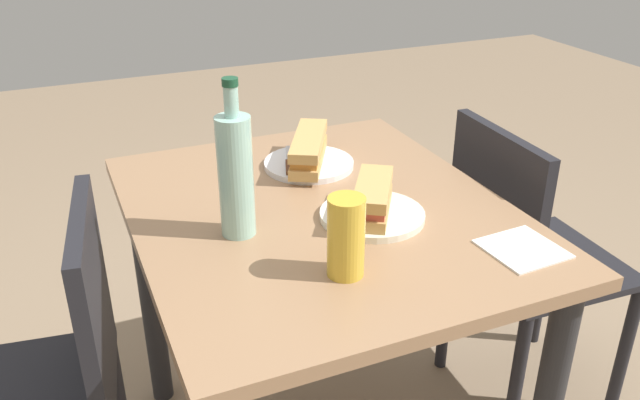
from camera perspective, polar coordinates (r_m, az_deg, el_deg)
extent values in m
cube|color=#997251|center=(1.46, 0.00, -1.23)|extent=(0.95, 0.80, 0.03)
cylinder|color=#262628|center=(2.10, 4.07, -3.95)|extent=(0.06, 0.06, 0.73)
cylinder|color=#262628|center=(1.93, -14.42, -7.86)|extent=(0.06, 0.06, 0.73)
cube|color=black|center=(1.39, -18.89, -8.58)|extent=(0.38, 0.08, 0.40)
cube|color=black|center=(1.95, 18.58, -5.12)|extent=(0.42, 0.42, 0.02)
cube|color=black|center=(1.75, 14.80, -0.51)|extent=(0.38, 0.05, 0.40)
cylinder|color=black|center=(2.08, 24.69, -11.81)|extent=(0.04, 0.04, 0.44)
cylinder|color=black|center=(2.29, 18.58, -6.96)|extent=(0.04, 0.04, 0.44)
cylinder|color=black|center=(1.88, 16.52, -14.92)|extent=(0.04, 0.04, 0.44)
cylinder|color=black|center=(2.10, 10.76, -9.14)|extent=(0.04, 0.04, 0.44)
cylinder|color=silver|center=(1.41, 4.51, -1.30)|extent=(0.22, 0.22, 0.01)
cube|color=tan|center=(1.41, 4.54, -0.58)|extent=(0.20, 0.16, 0.02)
cube|color=#B74C3D|center=(1.40, 4.57, 0.21)|extent=(0.18, 0.15, 0.02)
cube|color=tan|center=(1.39, 4.60, 1.01)|extent=(0.20, 0.16, 0.02)
cube|color=silver|center=(1.45, 2.44, -0.08)|extent=(0.10, 0.05, 0.00)
cube|color=#59331E|center=(1.37, 2.54, -1.68)|extent=(0.08, 0.04, 0.01)
cylinder|color=white|center=(1.66, -0.97, 3.12)|extent=(0.22, 0.22, 0.01)
cube|color=tan|center=(1.65, -0.97, 3.76)|extent=(0.25, 0.18, 0.02)
cube|color=#CC8438|center=(1.64, -0.98, 4.45)|extent=(0.23, 0.17, 0.02)
cube|color=tan|center=(1.64, -0.98, 5.15)|extent=(0.25, 0.18, 0.02)
cube|color=silver|center=(1.70, -2.73, 4.01)|extent=(0.10, 0.04, 0.00)
cube|color=#59331E|center=(1.62, -2.66, 2.87)|extent=(0.08, 0.04, 0.01)
cylinder|color=#99C6B7|center=(1.31, -7.26, 1.95)|extent=(0.07, 0.07, 0.25)
cylinder|color=#99C6B7|center=(1.26, -7.66, 8.40)|extent=(0.03, 0.03, 0.06)
cylinder|color=#19472D|center=(1.25, -7.76, 10.04)|extent=(0.03, 0.03, 0.02)
cylinder|color=gold|center=(1.19, 2.25, -3.20)|extent=(0.07, 0.07, 0.15)
cube|color=white|center=(1.36, 17.02, -4.04)|extent=(0.15, 0.15, 0.00)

